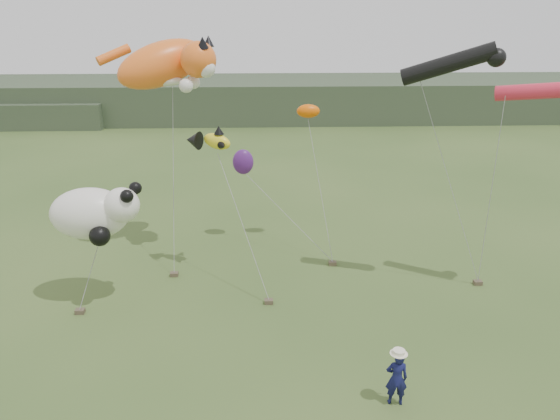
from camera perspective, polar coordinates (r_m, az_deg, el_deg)
The scene contains 9 objects.
ground at distance 18.80m, azimuth 4.80°, elevation -16.28°, with size 120.00×120.00×0.00m, color #385123.
headland at distance 60.38m, azimuth -3.18°, elevation 11.48°, with size 90.00×13.00×4.00m.
festival_attendant at distance 17.27m, azimuth 12.08°, elevation -16.81°, with size 0.65×0.43×1.79m, color #111442.
sandbag_anchors at distance 23.49m, azimuth -0.99°, elevation -7.88°, with size 16.77×4.16×0.18m.
cat_kite at distance 25.39m, azimuth -11.47°, elevation 14.75°, with size 5.57×3.83×2.93m.
fish_kite at distance 23.24m, azimuth -7.51°, elevation 7.23°, with size 2.18×1.42×1.08m.
tube_kites at distance 22.31m, azimuth 21.60°, elevation 13.04°, with size 6.84×2.54×2.28m.
panda_kite at distance 22.20m, azimuth -18.78°, elevation -0.28°, with size 3.57×2.31×2.22m.
misc_kites at distance 26.60m, azimuth -1.67°, elevation 6.76°, with size 4.19×1.15×3.51m.
Camera 1 is at (-2.08, -14.97, 11.19)m, focal length 35.00 mm.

